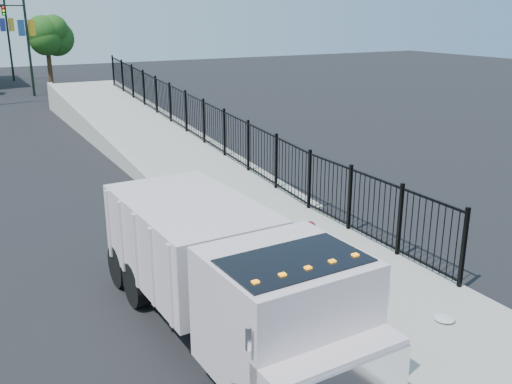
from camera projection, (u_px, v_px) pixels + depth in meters
name	position (u px, v px, depth m)	size (l,w,h in m)	color
ground	(274.00, 290.00, 12.67)	(120.00, 120.00, 0.00)	black
sidewalk	(403.00, 306.00, 11.85)	(3.55, 12.00, 0.12)	#9E998E
curb	(327.00, 329.00, 10.97)	(0.30, 12.00, 0.16)	#ADAAA3
ramp	(143.00, 142.00, 27.04)	(3.95, 24.00, 1.70)	#9E998E
iron_fence	(204.00, 136.00, 24.06)	(0.10, 28.00, 1.80)	black
truck	(228.00, 273.00, 10.31)	(2.65, 7.35, 2.49)	black
worker	(309.00, 258.00, 12.05)	(0.60, 0.40, 1.65)	maroon
debris	(444.00, 318.00, 11.18)	(0.43, 0.43, 0.11)	silver
light_pole_1	(23.00, 34.00, 40.21)	(3.77, 0.22, 8.00)	black
light_pole_3	(4.00, 30.00, 49.33)	(3.78, 0.22, 8.00)	black
tree_1	(47.00, 37.00, 45.45)	(2.61, 2.61, 5.31)	#382314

